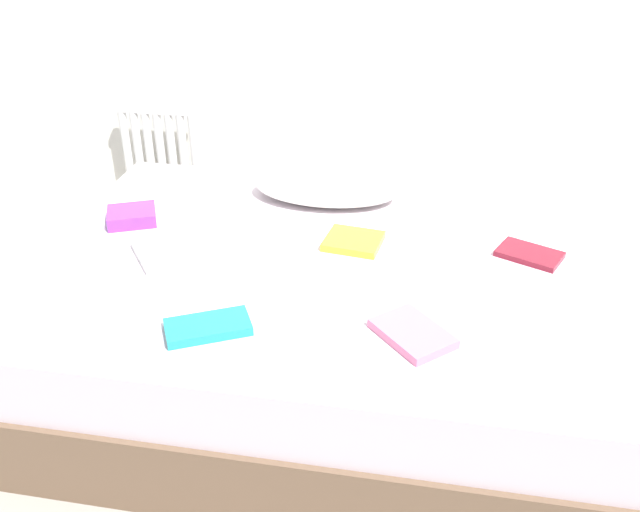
{
  "coord_description": "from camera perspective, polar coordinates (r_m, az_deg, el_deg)",
  "views": [
    {
      "loc": [
        0.37,
        -2.02,
        1.68
      ],
      "look_at": [
        0.0,
        0.05,
        0.48
      ],
      "focal_mm": 38.13,
      "sensor_mm": 36.0,
      "label": 1
    }
  ],
  "objects": [
    {
      "name": "textbook_pink",
      "position": [
        1.99,
        7.78,
        -6.46
      ],
      "size": [
        0.27,
        0.27,
        0.03
      ],
      "primitive_type": "cube",
      "rotation": [
        0.0,
        0.0,
        -0.82
      ],
      "color": "pink",
      "rests_on": "bed"
    },
    {
      "name": "textbook_purple",
      "position": [
        2.7,
        -15.51,
        3.25
      ],
      "size": [
        0.22,
        0.21,
        0.05
      ],
      "primitive_type": "cube",
      "rotation": [
        0.0,
        0.0,
        0.42
      ],
      "color": "purple",
      "rests_on": "bed"
    },
    {
      "name": "textbook_yellow",
      "position": [
        2.45,
        2.82,
        1.25
      ],
      "size": [
        0.22,
        0.2,
        0.03
      ],
      "primitive_type": "cube",
      "rotation": [
        0.0,
        0.0,
        -0.13
      ],
      "color": "yellow",
      "rests_on": "bed"
    },
    {
      "name": "bed",
      "position": [
        2.5,
        -0.2,
        -5.2
      ],
      "size": [
        2.0,
        1.5,
        0.5
      ],
      "color": "brown",
      "rests_on": "ground"
    },
    {
      "name": "textbook_white",
      "position": [
        2.44,
        -13.26,
        0.21
      ],
      "size": [
        0.26,
        0.27,
        0.02
      ],
      "primitive_type": "cube",
      "rotation": [
        0.0,
        0.0,
        -0.93
      ],
      "color": "white",
      "rests_on": "bed"
    },
    {
      "name": "textbook_teal",
      "position": [
        2.02,
        -9.39,
        -5.9
      ],
      "size": [
        0.28,
        0.22,
        0.03
      ],
      "primitive_type": "cube",
      "rotation": [
        0.0,
        0.0,
        0.47
      ],
      "color": "teal",
      "rests_on": "bed"
    },
    {
      "name": "pillow",
      "position": [
        2.79,
        0.59,
        5.84
      ],
      "size": [
        0.59,
        0.34,
        0.1
      ],
      "primitive_type": "ellipsoid",
      "color": "white",
      "rests_on": "bed"
    },
    {
      "name": "radiator",
      "position": [
        3.76,
        -13.21,
        8.42
      ],
      "size": [
        0.43,
        0.04,
        0.51
      ],
      "color": "white",
      "rests_on": "ground"
    },
    {
      "name": "ground_plane",
      "position": [
        2.65,
        -0.19,
        -9.58
      ],
      "size": [
        8.0,
        8.0,
        0.0
      ],
      "primitive_type": "plane",
      "color": "#9E998E"
    },
    {
      "name": "textbook_maroon",
      "position": [
        2.48,
        17.17,
        0.15
      ],
      "size": [
        0.25,
        0.21,
        0.02
      ],
      "primitive_type": "cube",
      "rotation": [
        0.0,
        0.0,
        -0.43
      ],
      "color": "maroon",
      "rests_on": "bed"
    }
  ]
}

